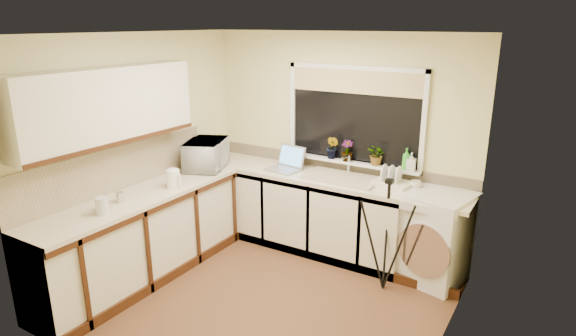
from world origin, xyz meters
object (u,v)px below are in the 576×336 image
at_px(plant_d, 377,155).
at_px(soap_bottle_green, 406,159).
at_px(cup_back, 415,185).
at_px(glass_jug, 102,206).
at_px(plant_c, 347,151).
at_px(tripod, 386,236).
at_px(cup_left, 104,205).
at_px(dish_rack, 393,184).
at_px(steel_jar, 120,197).
at_px(washing_machine, 433,236).
at_px(laptop, 287,163).
at_px(plant_b, 332,147).
at_px(microwave, 206,154).
at_px(kettle, 173,179).
at_px(soap_bottle_clear, 411,162).

relative_size(plant_d, soap_bottle_green, 0.99).
relative_size(soap_bottle_green, cup_back, 2.03).
relative_size(glass_jug, plant_c, 0.68).
xyz_separation_m(tripod, cup_left, (-2.17, -1.49, 0.37)).
distance_m(dish_rack, cup_back, 0.23).
bearing_deg(steel_jar, washing_machine, 34.52).
bearing_deg(steel_jar, plant_c, 52.89).
bearing_deg(soap_bottle_green, laptop, -170.83).
bearing_deg(washing_machine, soap_bottle_green, 165.53).
bearing_deg(plant_d, tripod, -60.28).
bearing_deg(plant_d, soap_bottle_green, -0.97).
relative_size(plant_b, soap_bottle_green, 1.14).
distance_m(glass_jug, plant_c, 2.61).
xyz_separation_m(washing_machine, tripod, (-0.34, -0.46, 0.11)).
distance_m(glass_jug, plant_d, 2.82).
bearing_deg(microwave, laptop, -85.65).
xyz_separation_m(steel_jar, cup_back, (2.29, 1.81, -0.01)).
height_order(washing_machine, dish_rack, dish_rack).
bearing_deg(laptop, kettle, -111.60).
xyz_separation_m(dish_rack, glass_jug, (-1.96, -2.05, 0.05)).
bearing_deg(washing_machine, plant_b, -175.75).
relative_size(kettle, steel_jar, 1.80).
bearing_deg(laptop, dish_rack, 10.25).
height_order(laptop, soap_bottle_green, soap_bottle_green).
xyz_separation_m(glass_jug, plant_b, (1.18, 2.21, 0.20)).
xyz_separation_m(washing_machine, plant_b, (-1.25, 0.19, 0.72)).
distance_m(tripod, soap_bottle_clear, 0.87).
distance_m(tripod, cup_left, 2.66).
xyz_separation_m(plant_c, cup_back, (0.83, -0.12, -0.22)).
bearing_deg(plant_c, laptop, -162.85).
height_order(laptop, tripod, laptop).
xyz_separation_m(laptop, cup_back, (1.49, 0.08, -0.03)).
xyz_separation_m(washing_machine, glass_jug, (-2.43, -2.03, 0.52)).
height_order(washing_machine, plant_d, plant_d).
bearing_deg(soap_bottle_clear, plant_d, 176.92).
distance_m(laptop, soap_bottle_clear, 1.42).
relative_size(tripod, microwave, 1.91).
xyz_separation_m(kettle, plant_d, (1.68, 1.38, 0.17)).
xyz_separation_m(kettle, plant_b, (1.16, 1.35, 0.19)).
xyz_separation_m(soap_bottle_clear, cup_back, (0.10, -0.12, -0.20)).
bearing_deg(tripod, steel_jar, -137.51).
bearing_deg(cup_left, glass_jug, -44.49).
height_order(glass_jug, steel_jar, glass_jug).
distance_m(steel_jar, microwave, 1.29).
bearing_deg(laptop, tripod, -9.43).
distance_m(washing_machine, plant_c, 1.29).
relative_size(tripod, plant_c, 4.89).
bearing_deg(steel_jar, dish_rack, 40.59).
bearing_deg(microwave, cup_left, 158.10).
bearing_deg(washing_machine, plant_c, -177.54).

